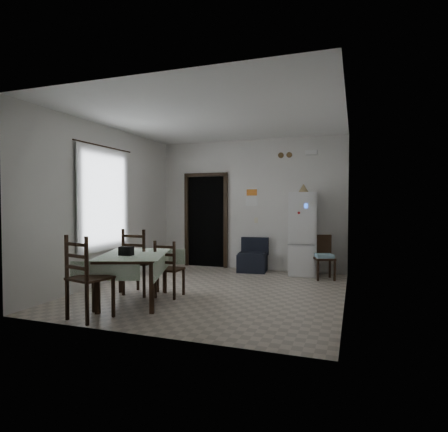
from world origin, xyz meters
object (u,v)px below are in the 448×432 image
dining_table (135,278)px  dining_chair_near_head (90,277)px  dining_chair_far_left (141,261)px  fridge (303,234)px  dining_chair_far_right (170,268)px  corner_chair (324,257)px  navy_seat (252,255)px

dining_table → dining_chair_near_head: size_ratio=1.29×
dining_chair_far_left → dining_chair_near_head: (0.10, -1.36, 0.01)m
fridge → dining_chair_far_right: 3.10m
fridge → dining_table: 3.68m
dining_table → dining_chair_near_head: (-0.09, -0.89, 0.18)m
dining_chair_far_right → dining_chair_far_left: bearing=-0.6°
fridge → dining_chair_near_head: fridge is taller
corner_chair → dining_chair_far_left: dining_chair_far_left is taller
fridge → navy_seat: 1.18m
corner_chair → fridge: bearing=124.5°
dining_chair_far_left → fridge: bearing=-129.4°
navy_seat → fridge: bearing=-5.7°
fridge → dining_chair_far_left: fridge is taller
corner_chair → dining_table: corner_chair is taller
dining_chair_far_right → fridge: bearing=-125.1°
dining_table → dining_chair_far_right: (0.34, 0.47, 0.09)m
dining_chair_near_head → dining_table: bearing=-81.5°
fridge → dining_chair_far_right: (-1.76, -2.52, -0.40)m
corner_chair → dining_table: bearing=-153.3°
navy_seat → dining_chair_far_left: bearing=-121.4°
corner_chair → dining_chair_near_head: 4.42m
fridge → dining_chair_far_left: size_ratio=1.59×
fridge → dining_chair_near_head: size_ratio=1.57×
fridge → corner_chair: 0.70m
dining_table → navy_seat: bearing=50.9°
dining_chair_far_left → corner_chair: bearing=-138.4°
corner_chair → dining_chair_far_right: dining_chair_far_right is taller
navy_seat → corner_chair: size_ratio=0.85×
navy_seat → dining_table: size_ratio=0.52×
corner_chair → dining_table: size_ratio=0.61×
corner_chair → navy_seat: bearing=148.4°
dining_chair_near_head → fridge: bearing=-105.4°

